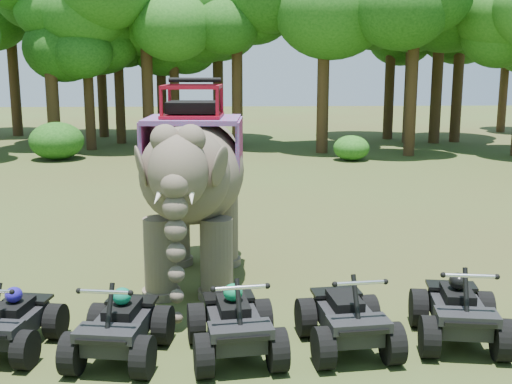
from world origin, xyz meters
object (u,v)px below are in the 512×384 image
atv_3 (347,309)px  atv_4 (459,302)px  atv_0 (10,314)px  atv_2 (235,314)px  elephant (193,183)px  atv_1 (119,317)px

atv_3 → atv_4: bearing=-0.6°
atv_0 → atv_3: 5.24m
atv_2 → elephant: bearing=94.6°
elephant → atv_2: bearing=-74.0°
elephant → atv_2: size_ratio=2.67×
elephant → atv_0: size_ratio=2.97×
atv_0 → atv_2: atv_2 is taller
atv_0 → atv_4: (7.07, -0.00, 0.07)m
elephant → atv_1: 3.96m
elephant → atv_0: (-2.70, -3.25, -1.44)m
atv_2 → atv_3: size_ratio=1.02×
atv_3 → elephant: bearing=120.6°
elephant → atv_4: elephant is taller
elephant → atv_4: size_ratio=2.66×
atv_0 → atv_3: (5.24, -0.18, 0.06)m
atv_3 → atv_2: bearing=179.2°
atv_0 → atv_1: 1.77m
atv_2 → atv_4: (3.60, 0.33, 0.00)m
atv_1 → atv_2: bearing=8.9°
elephant → atv_0: elephant is taller
atv_0 → atv_2: bearing=4.1°
atv_1 → atv_4: bearing=12.5°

